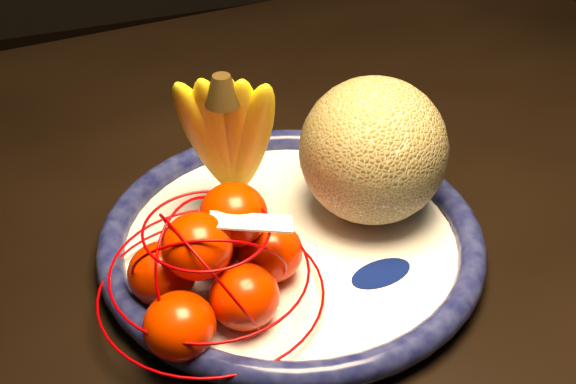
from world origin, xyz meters
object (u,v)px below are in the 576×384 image
object	(u,v)px
dining_table	(202,243)
fruit_bowl	(291,241)
cantaloupe	(373,151)
mandarin_bag	(214,265)
banana_bunch	(229,132)

from	to	relation	value
dining_table	fruit_bowl	bearing A→B (deg)	-70.90
cantaloupe	mandarin_bag	world-z (taller)	cantaloupe
fruit_bowl	banana_bunch	size ratio (longest dim) A/B	2.00
dining_table	cantaloupe	xyz separation A→B (m)	(0.16, -0.12, 0.17)
dining_table	mandarin_bag	distance (m)	0.24
dining_table	fruit_bowl	distance (m)	0.18
mandarin_bag	dining_table	bearing A→B (deg)	80.89
banana_bunch	mandarin_bag	size ratio (longest dim) A/B	0.71
dining_table	mandarin_bag	xyz separation A→B (m)	(-0.03, -0.19, 0.13)
cantaloupe	mandarin_bag	bearing A→B (deg)	-158.79
fruit_bowl	banana_bunch	bearing A→B (deg)	120.70
dining_table	fruit_bowl	world-z (taller)	fruit_bowl
fruit_bowl	cantaloupe	size ratio (longest dim) A/B	2.58
dining_table	cantaloupe	size ratio (longest dim) A/B	10.42
dining_table	banana_bunch	xyz separation A→B (m)	(0.02, -0.07, 0.19)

